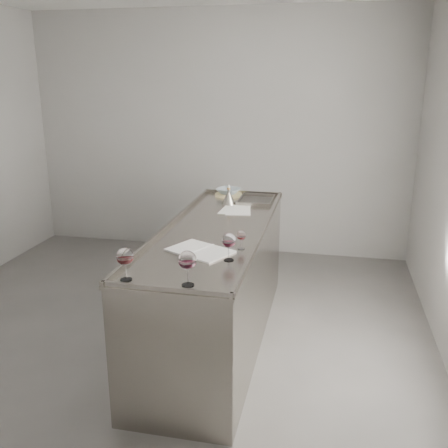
% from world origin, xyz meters
% --- Properties ---
extents(room_shell, '(4.54, 5.04, 2.84)m').
position_xyz_m(room_shell, '(0.00, 0.00, 1.40)').
color(room_shell, '#52504D').
rests_on(room_shell, ground).
extents(counter, '(0.77, 2.42, 0.97)m').
position_xyz_m(counter, '(0.50, 0.30, 0.47)').
color(counter, gray).
rests_on(counter, ground).
extents(wine_glass_left, '(0.10, 0.10, 0.19)m').
position_xyz_m(wine_glass_left, '(0.22, -0.78, 1.08)').
color(wine_glass_left, white).
rests_on(wine_glass_left, counter).
extents(wine_glass_middle, '(0.10, 0.10, 0.20)m').
position_xyz_m(wine_glass_middle, '(0.59, -0.78, 1.08)').
color(wine_glass_middle, white).
rests_on(wine_glass_middle, counter).
extents(wine_glass_right, '(0.09, 0.09, 0.18)m').
position_xyz_m(wine_glass_right, '(0.74, -0.35, 1.07)').
color(wine_glass_right, white).
rests_on(wine_glass_right, counter).
extents(wine_glass_small, '(0.06, 0.06, 0.13)m').
position_xyz_m(wine_glass_small, '(0.78, -0.12, 1.03)').
color(wine_glass_small, white).
rests_on(wine_glass_small, counter).
extents(notebook, '(0.49, 0.43, 0.02)m').
position_xyz_m(notebook, '(0.52, -0.23, 0.95)').
color(notebook, silver).
rests_on(notebook, counter).
extents(loose_paper_top, '(0.24, 0.33, 0.00)m').
position_xyz_m(loose_paper_top, '(0.54, 0.87, 0.94)').
color(loose_paper_top, silver).
rests_on(loose_paper_top, counter).
extents(loose_paper_under, '(0.26, 0.33, 0.00)m').
position_xyz_m(loose_paper_under, '(0.58, 0.84, 0.94)').
color(loose_paper_under, silver).
rests_on(loose_paper_under, counter).
extents(trivet, '(0.35, 0.35, 0.02)m').
position_xyz_m(trivet, '(0.38, 1.38, 0.95)').
color(trivet, beige).
rests_on(trivet, counter).
extents(ceramic_bowl, '(0.27, 0.27, 0.05)m').
position_xyz_m(ceramic_bowl, '(0.38, 1.38, 0.99)').
color(ceramic_bowl, '#8C9CA3').
rests_on(ceramic_bowl, trivet).
extents(wine_funnel, '(0.13, 0.13, 0.19)m').
position_xyz_m(wine_funnel, '(0.45, 1.05, 1.00)').
color(wine_funnel, '#AFA69B').
rests_on(wine_funnel, counter).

